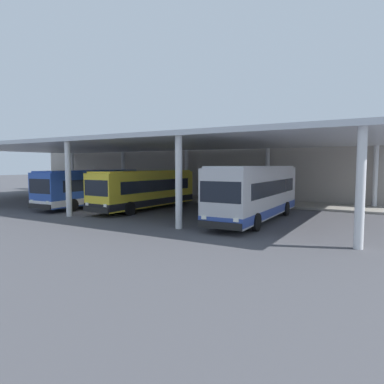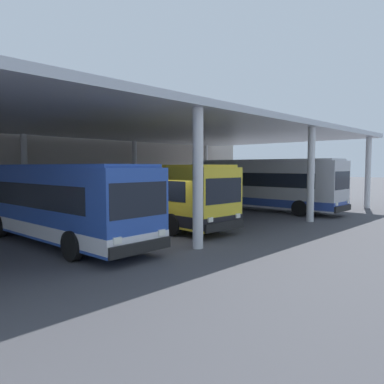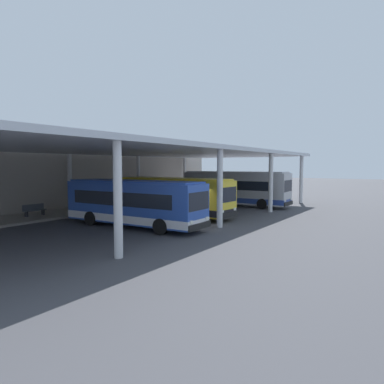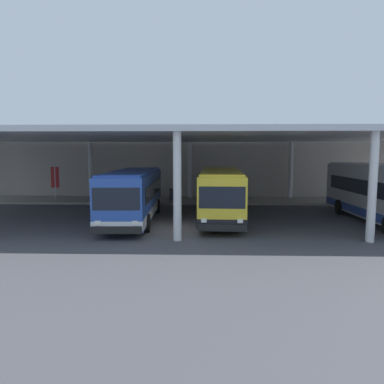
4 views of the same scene
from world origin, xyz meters
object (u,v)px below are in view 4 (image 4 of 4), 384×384
bus_nearest_bay (134,195)px  bus_second_bay (221,194)px  trash_bin (172,194)px  banner_sign (55,179)px  bus_middle_bay (380,193)px  bench_waiting (137,194)px

bus_nearest_bay → bus_second_bay: bearing=7.5°
trash_bin → banner_sign: (-10.10, -0.42, 1.30)m
bus_middle_bay → trash_bin: bus_middle_bay is taller
bus_nearest_bay → bus_second_bay: size_ratio=1.00×
bus_second_bay → bench_waiting: (-7.00, 8.63, -0.99)m
bus_second_bay → banner_sign: (-13.94, 7.75, 0.32)m
bus_middle_bay → bench_waiting: bearing=150.7°
bus_second_bay → bus_middle_bay: (9.68, -0.72, 0.19)m
bus_second_bay → bus_nearest_bay: bearing=-172.5°
bench_waiting → trash_bin: trash_bin is taller
bus_second_bay → bus_middle_bay: size_ratio=0.93×
bus_nearest_bay → bench_waiting: size_ratio=5.89×
bench_waiting → banner_sign: size_ratio=0.56×
bench_waiting → banner_sign: banner_sign is taller
bench_waiting → trash_bin: bearing=-8.1°
bus_second_bay → bus_middle_bay: bearing=-4.3°
bus_middle_bay → trash_bin: (-13.52, 8.90, -1.16)m
bus_middle_bay → banner_sign: (-23.62, 8.47, 0.14)m
bench_waiting → trash_bin: (3.17, -0.45, 0.01)m
bus_nearest_bay → bus_second_bay: (5.47, 0.72, 0.00)m
bus_second_bay → banner_sign: 15.95m
bus_nearest_bay → bus_middle_bay: size_ratio=0.93×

